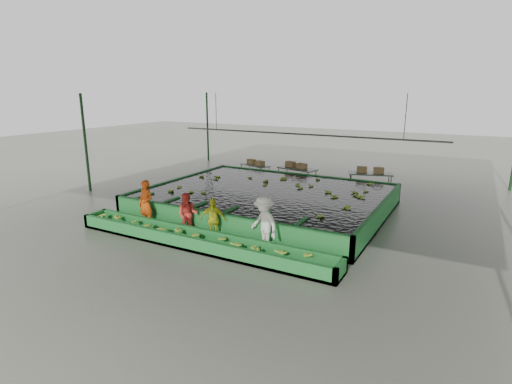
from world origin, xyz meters
The scene contains 21 objects.
ground centered at (0.00, 0.00, 0.00)m, with size 80.00×80.00×0.00m, color slate.
shed_roof centered at (0.00, 0.00, 5.00)m, with size 20.00×22.00×0.04m, color gray.
shed_posts centered at (0.00, 0.00, 2.50)m, with size 20.00×22.00×5.00m, color #183719, non-canonical shape.
flotation_tank centered at (0.00, 1.50, 0.45)m, with size 10.00×8.00×0.90m, color #1F712C, non-canonical shape.
tank_water centered at (0.00, 1.50, 0.85)m, with size 9.70×7.70×0.00m, color black.
sorting_trough centered at (0.00, -3.60, 0.25)m, with size 10.00×1.00×0.50m, color #1F712C, non-canonical shape.
cableway_rail centered at (0.00, 5.00, 3.00)m, with size 0.08×0.08×14.00m, color #59605B.
rail_hanger_left centered at (-5.00, 5.00, 4.00)m, with size 0.04×0.04×2.00m, color #59605B.
rail_hanger_right centered at (5.00, 5.00, 4.00)m, with size 0.04×0.04×2.00m, color #59605B.
worker_a centered at (-3.01, -2.80, 0.91)m, with size 0.66×0.44×1.82m, color #DD4C0F.
worker_b centered at (-1.01, -2.80, 0.78)m, with size 0.76×0.59×1.57m, color red.
worker_c centered at (0.09, -2.80, 0.76)m, with size 0.89×0.37×1.52m, color #CBCE21.
worker_d centered at (2.11, -2.80, 0.93)m, with size 1.20×0.69×1.86m, color white.
packing_table_left centered at (-3.49, 6.73, 0.43)m, with size 1.89×0.76×0.86m, color #59605B, non-canonical shape.
packing_table_mid centered at (-0.60, 6.28, 0.50)m, with size 2.18×0.87×0.99m, color #59605B, non-canonical shape.
packing_table_right centered at (3.26, 6.84, 0.50)m, with size 2.19×0.88×1.00m, color #59605B, non-canonical shape.
box_stack_left centered at (-3.44, 6.71, 0.86)m, with size 1.28×0.35×0.28m, color olive, non-canonical shape.
box_stack_mid centered at (-0.70, 6.37, 1.00)m, with size 1.34×0.37×0.29m, color olive, non-canonical shape.
box_stack_right centered at (3.22, 6.90, 1.00)m, with size 1.36×0.38×0.29m, color olive, non-canonical shape.
floating_bananas centered at (0.00, 2.30, 0.85)m, with size 8.79×5.99×0.12m, color #86AD30, non-canonical shape.
trough_bananas centered at (0.00, -3.60, 0.40)m, with size 9.14×0.61×0.12m, color #86AD30, non-canonical shape.
Camera 1 is at (7.78, -13.67, 5.11)m, focal length 28.00 mm.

